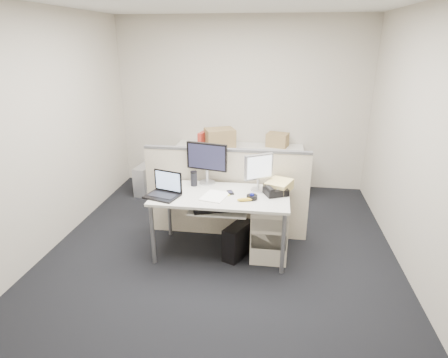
# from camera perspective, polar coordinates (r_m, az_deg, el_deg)

# --- Properties ---
(floor) EXTENTS (4.00, 4.50, 0.01)m
(floor) POSITION_cam_1_polar(r_m,az_deg,el_deg) (4.47, -0.46, -11.07)
(floor) COLOR black
(floor) RESTS_ON ground
(wall_back) EXTENTS (4.00, 0.02, 2.70)m
(wall_back) POSITION_cam_1_polar(r_m,az_deg,el_deg) (6.12, 2.67, 11.23)
(wall_back) COLOR #B8B0A0
(wall_back) RESTS_ON ground
(wall_front) EXTENTS (4.00, 0.02, 2.70)m
(wall_front) POSITION_cam_1_polar(r_m,az_deg,el_deg) (1.90, -10.88, -11.26)
(wall_front) COLOR #B8B0A0
(wall_front) RESTS_ON ground
(wall_left) EXTENTS (0.02, 4.50, 2.70)m
(wall_left) POSITION_cam_1_polar(r_m,az_deg,el_deg) (4.66, -25.77, 6.27)
(wall_left) COLOR #B8B0A0
(wall_left) RESTS_ON ground
(wall_right) EXTENTS (0.02, 4.50, 2.70)m
(wall_right) POSITION_cam_1_polar(r_m,az_deg,el_deg) (4.15, 28.06, 4.32)
(wall_right) COLOR #B8B0A0
(wall_right) RESTS_ON ground
(desk) EXTENTS (1.50, 0.75, 0.73)m
(desk) POSITION_cam_1_polar(r_m,az_deg,el_deg) (4.16, -0.49, -3.19)
(desk) COLOR silver
(desk) RESTS_ON floor
(keyboard_tray) EXTENTS (0.62, 0.32, 0.02)m
(keyboard_tray) POSITION_cam_1_polar(r_m,az_deg,el_deg) (4.02, -0.87, -4.79)
(keyboard_tray) COLOR silver
(keyboard_tray) RESTS_ON desk
(drawer_pedestal) EXTENTS (0.40, 0.55, 0.65)m
(drawer_pedestal) POSITION_cam_1_polar(r_m,az_deg,el_deg) (4.31, 6.93, -7.44)
(drawer_pedestal) COLOR beige
(drawer_pedestal) RESTS_ON floor
(cubicle_partition) EXTENTS (2.00, 0.06, 1.10)m
(cubicle_partition) POSITION_cam_1_polar(r_m,az_deg,el_deg) (4.61, 0.34, -2.29)
(cubicle_partition) COLOR beige
(cubicle_partition) RESTS_ON floor
(back_counter) EXTENTS (2.00, 0.60, 0.72)m
(back_counter) POSITION_cam_1_polar(r_m,az_deg,el_deg) (6.05, 2.23, 1.45)
(back_counter) COLOR beige
(back_counter) RESTS_ON floor
(monitor_main) EXTENTS (0.52, 0.29, 0.49)m
(monitor_main) POSITION_cam_1_polar(r_m,az_deg,el_deg) (4.38, -2.62, 2.39)
(monitor_main) COLOR black
(monitor_main) RESTS_ON desk
(monitor_small) EXTENTS (0.38, 0.32, 0.42)m
(monitor_small) POSITION_cam_1_polar(r_m,az_deg,el_deg) (4.19, 5.29, 0.94)
(monitor_small) COLOR #B7B7BC
(monitor_small) RESTS_ON desk
(laptop) EXTENTS (0.41, 0.35, 0.26)m
(laptop) POSITION_cam_1_polar(r_m,az_deg,el_deg) (4.07, -9.50, -1.03)
(laptop) COLOR black
(laptop) RESTS_ON desk
(trackball) EXTENTS (0.12, 0.12, 0.04)m
(trackball) POSITION_cam_1_polar(r_m,az_deg,el_deg) (4.01, 4.28, -2.78)
(trackball) COLOR black
(trackball) RESTS_ON desk
(desk_phone) EXTENTS (0.30, 0.27, 0.08)m
(desk_phone) POSITION_cam_1_polar(r_m,az_deg,el_deg) (4.15, 7.89, -1.88)
(desk_phone) COLOR black
(desk_phone) RESTS_ON desk
(paper_stack) EXTENTS (0.31, 0.36, 0.01)m
(paper_stack) POSITION_cam_1_polar(r_m,az_deg,el_deg) (4.07, -1.42, -2.66)
(paper_stack) COLOR white
(paper_stack) RESTS_ON desk
(sticky_pad) EXTENTS (0.08, 0.08, 0.01)m
(sticky_pad) POSITION_cam_1_polar(r_m,az_deg,el_deg) (4.12, 0.40, -2.33)
(sticky_pad) COLOR #FFFB48
(sticky_pad) RESTS_ON desk
(travel_mug) EXTENTS (0.08, 0.08, 0.16)m
(travel_mug) POSITION_cam_1_polar(r_m,az_deg,el_deg) (4.36, -4.61, -0.00)
(travel_mug) COLOR black
(travel_mug) RESTS_ON desk
(banana) EXTENTS (0.18, 0.08, 0.04)m
(banana) POSITION_cam_1_polar(r_m,az_deg,el_deg) (3.96, 3.20, -3.15)
(banana) COLOR gold
(banana) RESTS_ON desk
(cellphone) EXTENTS (0.10, 0.13, 0.02)m
(cellphone) POSITION_cam_1_polar(r_m,az_deg,el_deg) (4.16, 0.97, -2.07)
(cellphone) COLOR black
(cellphone) RESTS_ON desk
(manila_folders) EXTENTS (0.34, 0.38, 0.12)m
(manila_folders) POSITION_cam_1_polar(r_m,az_deg,el_deg) (4.26, 8.38, -1.04)
(manila_folders) COLOR #F8D586
(manila_folders) RESTS_ON desk
(keyboard) EXTENTS (0.45, 0.28, 0.02)m
(keyboard) POSITION_cam_1_polar(r_m,az_deg,el_deg) (3.98, -1.67, -4.69)
(keyboard) COLOR black
(keyboard) RESTS_ON keyboard_tray
(pc_tower_desk) EXTENTS (0.33, 0.45, 0.39)m
(pc_tower_desk) POSITION_cam_1_polar(r_m,az_deg,el_deg) (4.30, 2.10, -9.34)
(pc_tower_desk) COLOR black
(pc_tower_desk) RESTS_ON floor
(pc_tower_spare_dark) EXTENTS (0.27, 0.43, 0.37)m
(pc_tower_spare_dark) POSITION_cam_1_polar(r_m,az_deg,el_deg) (6.15, -11.66, -0.40)
(pc_tower_spare_dark) COLOR black
(pc_tower_spare_dark) RESTS_ON floor
(pc_tower_spare_silver) EXTENTS (0.25, 0.51, 0.46)m
(pc_tower_spare_silver) POSITION_cam_1_polar(r_m,az_deg,el_deg) (6.14, -11.87, -0.00)
(pc_tower_spare_silver) COLOR #B7B7BC
(pc_tower_spare_silver) RESTS_ON floor
(cardboard_box_left) EXTENTS (0.53, 0.48, 0.33)m
(cardboard_box_left) POSITION_cam_1_polar(r_m,az_deg,el_deg) (5.82, -0.65, 6.08)
(cardboard_box_left) COLOR olive
(cardboard_box_left) RESTS_ON back_counter
(cardboard_box_right) EXTENTS (0.38, 0.33, 0.23)m
(cardboard_box_right) POSITION_cam_1_polar(r_m,az_deg,el_deg) (6.01, 8.14, 5.84)
(cardboard_box_right) COLOR olive
(cardboard_box_right) RESTS_ON back_counter
(red_binder) EXTENTS (0.13, 0.30, 0.27)m
(red_binder) POSITION_cam_1_polar(r_m,az_deg,el_deg) (5.89, -3.16, 5.93)
(red_binder) COLOR #AB2D22
(red_binder) RESTS_ON back_counter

